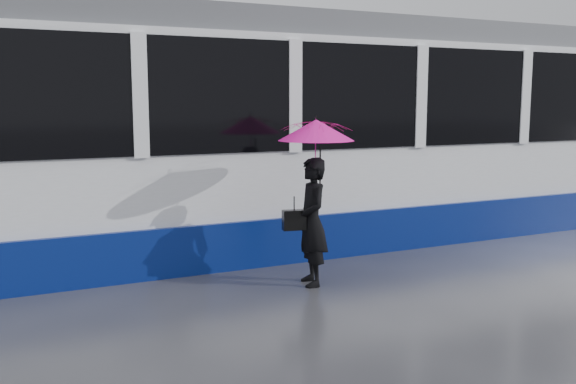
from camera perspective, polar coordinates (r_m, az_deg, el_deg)
ground at (r=7.26m, az=0.69°, el=-9.06°), size 90.00×90.00×0.00m
rails at (r=9.49m, az=-6.06°, el=-4.94°), size 34.00×1.51×0.02m
woman at (r=7.47m, az=2.13°, el=-2.66°), size 0.46×0.60×1.50m
umbrella at (r=7.38m, az=2.51°, el=4.20°), size 1.03×1.03×1.01m
handbag at (r=7.38m, az=0.55°, el=-2.50°), size 0.28×0.17×0.41m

